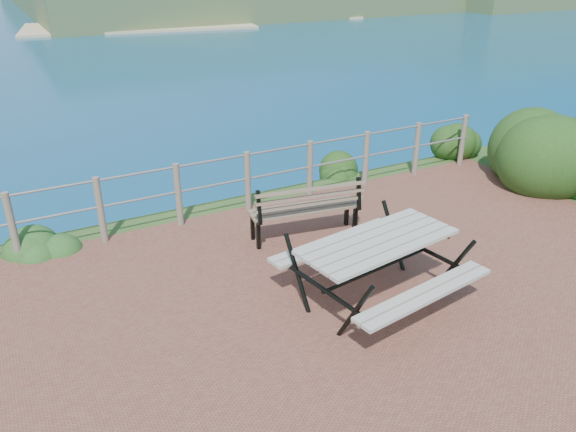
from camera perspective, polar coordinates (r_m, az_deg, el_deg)
name	(u,v)px	position (r m, az deg, el deg)	size (l,w,h in m)	color
ground	(368,318)	(6.69, 8.15, -10.22)	(10.00, 7.00, 0.12)	brown
safety_railing	(247,179)	(8.99, -4.14, 3.82)	(9.40, 0.10, 1.00)	#6B5B4C
picnic_table	(377,263)	(6.73, 9.00, -4.78)	(2.03, 1.66, 0.82)	#A09D90
park_bench	(305,200)	(8.11, 1.70, 1.63)	(1.67, 0.66, 0.92)	brown
shrub_right_front	(542,184)	(11.26, 24.44, 2.95)	(1.61, 1.61, 2.28)	#123B13
shrub_right_edge	(463,159)	(12.08, 17.32, 5.56)	(0.95, 0.95, 1.36)	#123B13
shrub_lip_west	(46,247)	(8.81, -23.37, -2.90)	(0.87, 0.87, 0.64)	#274B1C
shrub_lip_east	(343,174)	(10.81, 5.62, 4.31)	(0.77, 0.77, 0.51)	#123B13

